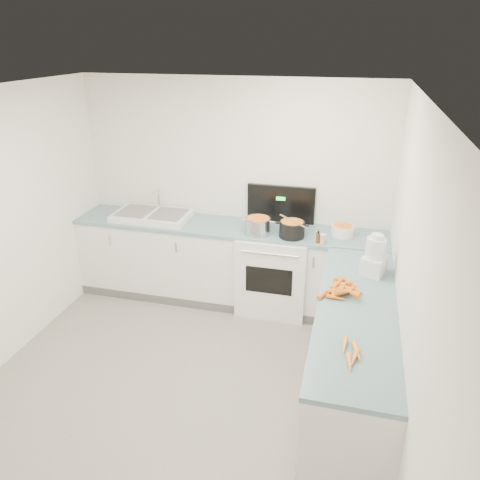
% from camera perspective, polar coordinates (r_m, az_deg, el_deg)
% --- Properties ---
extents(floor, '(3.50, 4.00, 0.00)m').
position_cam_1_polar(floor, '(4.32, -7.89, -18.32)').
color(floor, gray).
rests_on(floor, ground).
extents(ceiling, '(3.50, 4.00, 0.00)m').
position_cam_1_polar(ceiling, '(3.25, -10.41, 16.67)').
color(ceiling, white).
rests_on(ceiling, ground).
extents(wall_back, '(3.50, 0.00, 2.50)m').
position_cam_1_polar(wall_back, '(5.37, -0.72, 6.00)').
color(wall_back, white).
rests_on(wall_back, ground).
extents(wall_right, '(0.00, 4.00, 2.50)m').
position_cam_1_polar(wall_right, '(3.39, 19.66, -6.54)').
color(wall_right, white).
rests_on(wall_right, ground).
extents(counter_back, '(3.50, 0.62, 0.94)m').
position_cam_1_polar(counter_back, '(5.40, -1.51, -2.86)').
color(counter_back, white).
rests_on(counter_back, ground).
extents(counter_right, '(0.62, 2.20, 0.94)m').
position_cam_1_polar(counter_right, '(4.04, 13.50, -13.68)').
color(counter_right, white).
rests_on(counter_right, ground).
extents(stove, '(0.76, 0.65, 1.36)m').
position_cam_1_polar(stove, '(5.27, 4.22, -3.55)').
color(stove, white).
rests_on(stove, ground).
extents(sink, '(0.86, 0.52, 0.31)m').
position_cam_1_polar(sink, '(5.49, -10.65, 2.98)').
color(sink, white).
rests_on(sink, counter_back).
extents(steel_pot, '(0.29, 0.29, 0.20)m').
position_cam_1_polar(steel_pot, '(4.96, 2.20, 1.61)').
color(steel_pot, silver).
rests_on(steel_pot, stove).
extents(black_pot, '(0.27, 0.27, 0.19)m').
position_cam_1_polar(black_pot, '(4.91, 6.34, 1.20)').
color(black_pot, black).
rests_on(black_pot, stove).
extents(wooden_spoon, '(0.31, 0.31, 0.02)m').
position_cam_1_polar(wooden_spoon, '(4.87, 6.40, 2.34)').
color(wooden_spoon, '#AD7A47').
rests_on(wooden_spoon, black_pot).
extents(mixing_bowl, '(0.26, 0.26, 0.11)m').
position_cam_1_polar(mixing_bowl, '(5.04, 12.40, 1.14)').
color(mixing_bowl, white).
rests_on(mixing_bowl, counter_back).
extents(extract_bottle, '(0.04, 0.04, 0.11)m').
position_cam_1_polar(extract_bottle, '(4.81, 9.50, 0.25)').
color(extract_bottle, '#593319').
rests_on(extract_bottle, counter_back).
extents(spice_jar, '(0.05, 0.05, 0.09)m').
position_cam_1_polar(spice_jar, '(4.79, 10.05, 0.03)').
color(spice_jar, '#E5B266').
rests_on(spice_jar, counter_back).
extents(food_processor, '(0.25, 0.27, 0.38)m').
position_cam_1_polar(food_processor, '(4.25, 16.11, -2.00)').
color(food_processor, white).
rests_on(food_processor, counter_right).
extents(carrot_pile, '(0.36, 0.40, 0.08)m').
position_cam_1_polar(carrot_pile, '(3.93, 12.44, -5.86)').
color(carrot_pile, orange).
rests_on(carrot_pile, counter_right).
extents(peeled_carrots, '(0.15, 0.35, 0.04)m').
position_cam_1_polar(peeled_carrots, '(3.24, 13.46, -13.36)').
color(peeled_carrots, orange).
rests_on(peeled_carrots, counter_right).
extents(peelings, '(0.26, 0.29, 0.01)m').
position_cam_1_polar(peelings, '(5.55, -12.88, 3.43)').
color(peelings, tan).
rests_on(peelings, sink).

